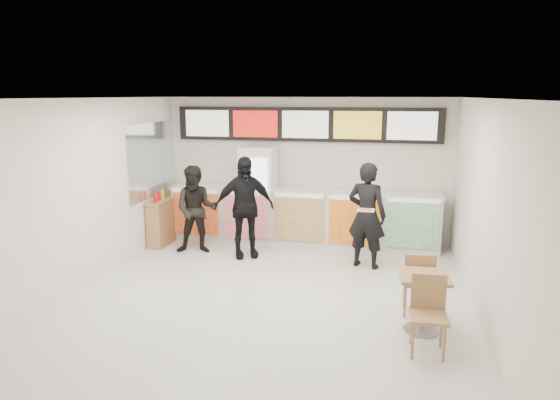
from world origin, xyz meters
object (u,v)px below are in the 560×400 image
(service_counter, at_px, (302,216))
(drinks_fridge, at_px, (259,194))
(customer_main, at_px, (367,215))
(cafe_table, at_px, (423,292))
(condiment_ledge, at_px, (161,222))
(customer_mid, at_px, (244,207))
(customer_left, at_px, (196,210))

(service_counter, relative_size, drinks_fridge, 2.78)
(customer_main, xyz_separation_m, cafe_table, (0.85, -2.40, -0.41))
(service_counter, height_order, condiment_ledge, service_counter)
(customer_main, bearing_deg, drinks_fridge, -11.39)
(customer_main, bearing_deg, customer_mid, 13.67)
(drinks_fridge, distance_m, cafe_table, 4.81)
(service_counter, xyz_separation_m, drinks_fridge, (-0.93, 0.02, 0.43))
(customer_main, distance_m, cafe_table, 2.58)
(service_counter, xyz_separation_m, customer_mid, (-0.93, -1.09, 0.39))
(customer_mid, bearing_deg, service_counter, 23.09)
(service_counter, bearing_deg, customer_left, -151.22)
(cafe_table, bearing_deg, service_counter, 118.79)
(customer_main, relative_size, condiment_ledge, 1.71)
(customer_left, xyz_separation_m, cafe_table, (4.13, -2.54, -0.32))
(drinks_fridge, bearing_deg, customer_mid, -89.56)
(drinks_fridge, height_order, cafe_table, drinks_fridge)
(service_counter, distance_m, condiment_ledge, 2.91)
(service_counter, relative_size, customer_left, 3.23)
(drinks_fridge, bearing_deg, service_counter, -0.99)
(customer_left, bearing_deg, cafe_table, -45.58)
(drinks_fridge, bearing_deg, cafe_table, -48.82)
(drinks_fridge, distance_m, customer_mid, 1.10)
(drinks_fridge, xyz_separation_m, customer_mid, (0.01, -1.10, -0.03))
(service_counter, bearing_deg, condiment_ledge, -165.89)
(service_counter, height_order, customer_mid, customer_mid)
(drinks_fridge, distance_m, customer_left, 1.45)
(customer_mid, bearing_deg, drinks_fridge, 64.02)
(customer_main, bearing_deg, service_counter, -24.76)
(cafe_table, height_order, condiment_ledge, condiment_ledge)
(drinks_fridge, relative_size, cafe_table, 1.24)
(condiment_ledge, bearing_deg, customer_main, -6.51)
(cafe_table, bearing_deg, customer_left, 145.44)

